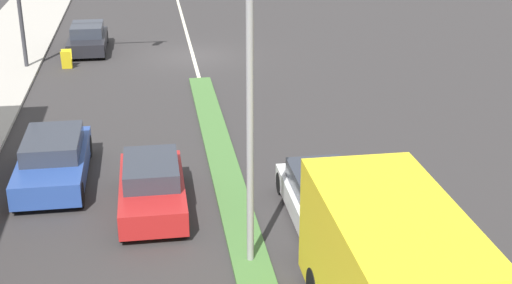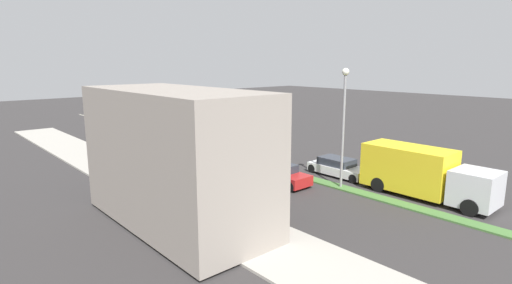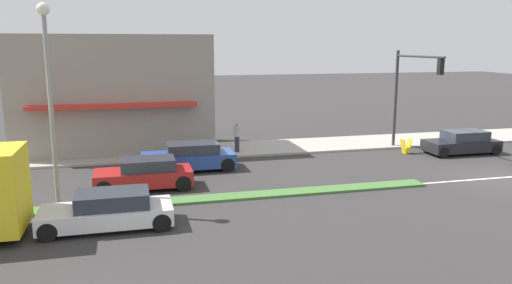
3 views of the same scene
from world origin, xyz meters
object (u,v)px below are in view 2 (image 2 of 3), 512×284
Objects in this scene: street_lamp at (344,113)px; sedan_dark at (125,141)px; pedestrian at (161,168)px; warning_aframe_sign at (132,150)px; coupe_blue at (226,175)px; traffic_signal_main at (124,110)px; delivery_truck at (422,173)px; van_white at (338,167)px; hatchback_red at (280,174)px.

sedan_dark is (5.00, -20.76, -4.16)m from street_lamp.
warning_aframe_sign is (-2.25, -9.24, -0.59)m from pedestrian.
street_lamp is at bearing 133.48° from pedestrian.
sedan_dark is at bearing -103.72° from pedestrian.
warning_aframe_sign is (5.76, -17.68, -4.35)m from street_lamp.
coupe_blue is (5.00, -5.41, -4.12)m from street_lamp.
street_lamp is 1.80× the size of sedan_dark.
warning_aframe_sign is at bearing 76.22° from sedan_dark.
traffic_signal_main is 23.69m from delivery_truck.
delivery_truck is 6.05m from van_white.
traffic_signal_main is 0.75× the size of delivery_truck.
street_lamp is 0.98× the size of delivery_truck.
pedestrian reaches higher than coupe_blue.
delivery_truck reaches higher than van_white.
traffic_signal_main is 1.38× the size of hatchback_red.
coupe_blue is at bearing 93.53° from warning_aframe_sign.
pedestrian is 7.84m from hatchback_red.
pedestrian is 0.38× the size of coupe_blue.
hatchback_red is at bearing -58.98° from delivery_truck.
traffic_signal_main reaches higher than delivery_truck.
coupe_blue is (-3.01, 3.03, -0.36)m from pedestrian.
traffic_signal_main is 18.38m from van_white.
street_lamp is 1.71× the size of van_white.
sedan_dark is at bearing -103.78° from warning_aframe_sign.
warning_aframe_sign is at bearing 146.89° from traffic_signal_main.
street_lamp is at bearing 40.28° from van_white.
traffic_signal_main reaches higher than hatchback_red.
traffic_signal_main is 3.30× the size of pedestrian.
hatchback_red is 0.91× the size of coupe_blue.
pedestrian is at bearing 78.76° from traffic_signal_main.
hatchback_red is at bearing 137.88° from pedestrian.
street_lamp is 5.67m from hatchback_red.
warning_aframe_sign is at bearing -69.95° from delivery_truck.
traffic_signal_main reaches higher than coupe_blue.
sedan_dark is at bearing -90.00° from coupe_blue.
delivery_truck is at bearing 90.00° from van_white.
pedestrian is 9.52m from warning_aframe_sign.
van_white is at bearing 147.20° from pedestrian.
pedestrian is 2.02× the size of warning_aframe_sign.
pedestrian reaches higher than warning_aframe_sign.
traffic_signal_main is 3.50m from warning_aframe_sign.
delivery_truck is 8.58m from hatchback_red.
pedestrian is at bearing -32.80° from van_white.
hatchback_red is at bearing 141.57° from coupe_blue.
warning_aframe_sign is 0.19× the size of coupe_blue.
coupe_blue is at bearing -38.43° from hatchback_red.
delivery_truck is 1.83× the size of sedan_dark.
van_white is at bearing -90.00° from delivery_truck.
hatchback_red is (-2.80, 17.57, 0.02)m from sedan_dark.
pedestrian is 0.23× the size of delivery_truck.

